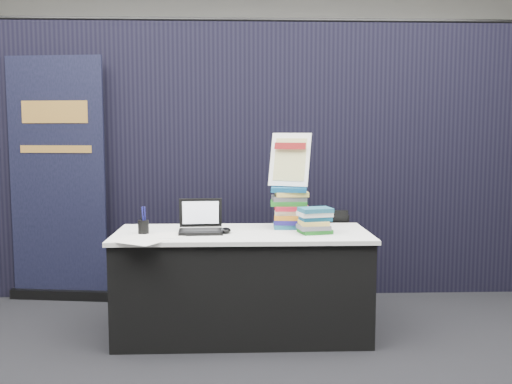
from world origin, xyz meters
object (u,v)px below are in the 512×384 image
object	(u,v)px
info_sign	(290,160)
stacking_chair	(327,261)
laptop	(201,224)
pullup_banner	(58,193)
display_table	(242,283)
book_stack_tall	(290,207)
book_stack_short	(314,220)

from	to	relation	value
info_sign	stacking_chair	bearing A→B (deg)	42.18
laptop	pullup_banner	size ratio (longest dim) A/B	0.15
display_table	laptop	size ratio (longest dim) A/B	5.71
book_stack_tall	stacking_chair	bearing A→B (deg)	24.17
laptop	info_sign	size ratio (longest dim) A/B	0.77
display_table	laptop	distance (m)	0.52
display_table	pullup_banner	size ratio (longest dim) A/B	0.86
book_stack_tall	book_stack_short	size ratio (longest dim) A/B	1.33
stacking_chair	laptop	bearing A→B (deg)	-163.02
book_stack_tall	laptop	bearing A→B (deg)	-166.01
display_table	book_stack_short	size ratio (longest dim) A/B	7.83
laptop	stacking_chair	size ratio (longest dim) A/B	0.38
book_stack_short	pullup_banner	size ratio (longest dim) A/B	0.11
book_stack_short	info_sign	distance (m)	0.51
display_table	stacking_chair	bearing A→B (deg)	24.09
book_stack_tall	stacking_chair	size ratio (longest dim) A/B	0.36
book_stack_tall	book_stack_short	bearing A→B (deg)	-57.18
book_stack_short	info_sign	xyz separation A→B (m)	(-0.15, 0.26, 0.41)
display_table	info_sign	distance (m)	0.96
book_stack_tall	info_sign	distance (m)	0.35
book_stack_tall	stacking_chair	distance (m)	0.55
laptop	pullup_banner	world-z (taller)	pullup_banner
display_table	info_sign	size ratio (longest dim) A/B	4.41
display_table	book_stack_short	distance (m)	0.69
display_table	book_stack_tall	xyz separation A→B (m)	(0.35, 0.16, 0.53)
pullup_banner	display_table	bearing A→B (deg)	-23.42
book_stack_short	laptop	bearing A→B (deg)	175.25
laptop	stacking_chair	bearing A→B (deg)	14.36
book_stack_short	stacking_chair	distance (m)	0.55
display_table	book_stack_tall	bearing A→B (deg)	24.03
book_stack_short	stacking_chair	world-z (taller)	book_stack_short
display_table	pullup_banner	bearing A→B (deg)	148.98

